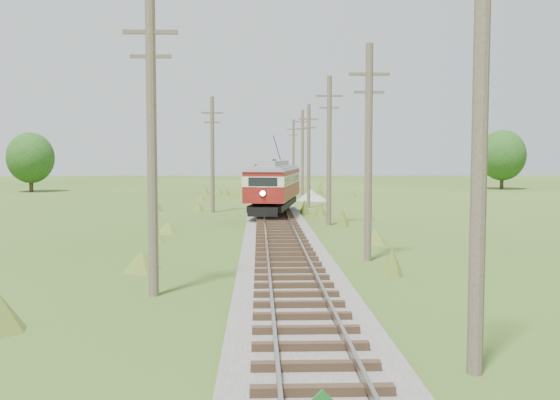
{
  "coord_description": "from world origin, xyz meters",
  "views": [
    {
      "loc": [
        -1.04,
        -6.58,
        4.17
      ],
      "look_at": [
        0.0,
        24.15,
        2.02
      ],
      "focal_mm": 40.0,
      "sensor_mm": 36.0,
      "label": 1
    }
  ],
  "objects": [
    {
      "name": "railbed_main",
      "position": [
        0.0,
        34.0,
        0.19
      ],
      "size": [
        3.6,
        96.0,
        0.57
      ],
      "color": "#605B54",
      "rests_on": "ground"
    },
    {
      "name": "streetcar",
      "position": [
        -0.0,
        35.74,
        2.4
      ],
      "size": [
        4.16,
        11.11,
        5.03
      ],
      "rotation": [
        0.0,
        0.0,
        -0.15
      ],
      "color": "black",
      "rests_on": "ground"
    },
    {
      "name": "gondola",
      "position": [
        0.0,
        62.7,
        2.05
      ],
      "size": [
        3.14,
        8.42,
        2.75
      ],
      "rotation": [
        0.0,
        0.0,
        0.05
      ],
      "color": "black",
      "rests_on": "ground"
    },
    {
      "name": "gravel_pile",
      "position": [
        4.0,
        52.03,
        0.5
      ],
      "size": [
        2.92,
        3.1,
        1.06
      ],
      "color": "gray",
      "rests_on": "ground"
    },
    {
      "name": "utility_pole_r_1",
      "position": [
        3.1,
        5.0,
        4.4
      ],
      "size": [
        0.3,
        0.3,
        8.8
      ],
      "color": "brown",
      "rests_on": "ground"
    },
    {
      "name": "utility_pole_r_2",
      "position": [
        3.3,
        18.0,
        4.42
      ],
      "size": [
        1.6,
        0.3,
        8.6
      ],
      "color": "brown",
      "rests_on": "ground"
    },
    {
      "name": "utility_pole_r_3",
      "position": [
        3.2,
        31.0,
        4.63
      ],
      "size": [
        1.6,
        0.3,
        9.0
      ],
      "color": "brown",
      "rests_on": "ground"
    },
    {
      "name": "utility_pole_r_4",
      "position": [
        3.0,
        44.0,
        4.32
      ],
      "size": [
        1.6,
        0.3,
        8.4
      ],
      "color": "brown",
      "rests_on": "ground"
    },
    {
      "name": "utility_pole_r_5",
      "position": [
        3.4,
        57.0,
        4.58
      ],
      "size": [
        1.6,
        0.3,
        8.9
      ],
      "color": "brown",
      "rests_on": "ground"
    },
    {
      "name": "utility_pole_r_6",
      "position": [
        3.2,
        70.0,
        4.47
      ],
      "size": [
        1.6,
        0.3,
        8.7
      ],
      "color": "brown",
      "rests_on": "ground"
    },
    {
      "name": "utility_pole_l_a",
      "position": [
        -4.2,
        12.0,
        4.63
      ],
      "size": [
        1.6,
        0.3,
        9.0
      ],
      "color": "brown",
      "rests_on": "ground"
    },
    {
      "name": "utility_pole_l_b",
      "position": [
        -4.5,
        40.0,
        4.42
      ],
      "size": [
        1.6,
        0.3,
        8.6
      ],
      "color": "brown",
      "rests_on": "ground"
    },
    {
      "name": "tree_mid_a",
      "position": [
        -28.0,
        68.0,
        4.02
      ],
      "size": [
        5.46,
        5.46,
        7.03
      ],
      "color": "#38281C",
      "rests_on": "ground"
    },
    {
      "name": "tree_mid_b",
      "position": [
        30.0,
        72.0,
        4.33
      ],
      "size": [
        5.88,
        5.88,
        7.57
      ],
      "color": "#38281C",
      "rests_on": "ground"
    }
  ]
}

